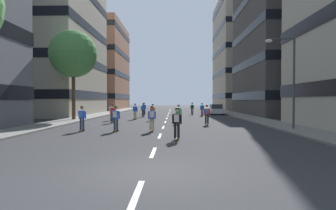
% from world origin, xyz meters
% --- Properties ---
extents(ground_plane, '(142.83, 142.83, 0.00)m').
position_xyz_m(ground_plane, '(0.00, 23.80, 0.00)').
color(ground_plane, '#333335').
extents(sidewalk_left, '(2.82, 65.46, 0.14)m').
position_xyz_m(sidewalk_left, '(-9.70, 26.78, 0.07)').
color(sidewalk_left, gray).
rests_on(sidewalk_left, ground_plane).
extents(sidewalk_right, '(2.82, 65.46, 0.14)m').
position_xyz_m(sidewalk_right, '(9.70, 26.78, 0.07)').
color(sidewalk_right, gray).
rests_on(sidewalk_right, ground_plane).
extents(lane_markings, '(0.16, 57.20, 0.01)m').
position_xyz_m(lane_markings, '(0.00, 25.50, 0.00)').
color(lane_markings, silver).
rests_on(lane_markings, ground_plane).
extents(building_left_far, '(14.33, 17.53, 19.75)m').
position_xyz_m(building_left_far, '(-18.21, 53.97, 9.96)').
color(building_left_far, '#9E6B51').
rests_on(building_left_far, ground_plane).
extents(building_right_far, '(14.33, 18.01, 25.23)m').
position_xyz_m(building_right_far, '(18.21, 53.97, 12.71)').
color(building_right_far, '#B2A893').
rests_on(building_right_far, ground_plane).
extents(parked_car_near, '(1.82, 4.40, 1.52)m').
position_xyz_m(parked_car_near, '(7.08, 31.62, 0.70)').
color(parked_car_near, silver).
rests_on(parked_car_near, ground_plane).
extents(street_tree_mid, '(4.90, 4.90, 9.29)m').
position_xyz_m(street_tree_mid, '(-9.70, 19.57, 6.96)').
color(street_tree_mid, '#4C3823').
rests_on(street_tree_mid, sidewalk_left).
extents(streetlamp_right, '(2.13, 0.30, 6.50)m').
position_xyz_m(streetlamp_right, '(9.05, 11.12, 4.14)').
color(streetlamp_right, '#3F3F44').
rests_on(streetlamp_right, sidewalk_right).
extents(skater_0, '(0.55, 0.91, 1.78)m').
position_xyz_m(skater_0, '(1.27, 15.97, 0.98)').
color(skater_0, brown).
rests_on(skater_0, ground_plane).
extents(skater_1, '(0.54, 0.91, 1.78)m').
position_xyz_m(skater_1, '(-5.50, 10.11, 1.02)').
color(skater_1, brown).
rests_on(skater_1, ground_plane).
extents(skater_2, '(0.56, 0.92, 1.78)m').
position_xyz_m(skater_2, '(-3.47, 21.25, 0.98)').
color(skater_2, brown).
rests_on(skater_2, ground_plane).
extents(skater_3, '(0.55, 0.92, 1.78)m').
position_xyz_m(skater_3, '(-3.13, 10.01, 1.02)').
color(skater_3, brown).
rests_on(skater_3, ground_plane).
extents(skater_4, '(0.56, 0.92, 1.78)m').
position_xyz_m(skater_4, '(3.69, 14.93, 1.02)').
color(skater_4, brown).
rests_on(skater_4, ground_plane).
extents(skater_5, '(0.55, 0.91, 1.78)m').
position_xyz_m(skater_5, '(1.01, 6.42, 1.02)').
color(skater_5, brown).
rests_on(skater_5, ground_plane).
extents(skater_6, '(0.54, 0.91, 1.78)m').
position_xyz_m(skater_6, '(3.53, 31.09, 1.02)').
color(skater_6, brown).
rests_on(skater_6, ground_plane).
extents(skater_7, '(0.56, 0.92, 1.78)m').
position_xyz_m(skater_7, '(4.63, 27.67, 0.98)').
color(skater_7, brown).
rests_on(skater_7, ground_plane).
extents(skater_8, '(0.55, 0.91, 1.78)m').
position_xyz_m(skater_8, '(-5.71, 19.61, 1.02)').
color(skater_8, brown).
rests_on(skater_8, ground_plane).
extents(skater_9, '(0.55, 0.91, 1.78)m').
position_xyz_m(skater_9, '(-1.39, 19.63, 1.02)').
color(skater_9, brown).
rests_on(skater_9, ground_plane).
extents(skater_10, '(0.55, 0.91, 1.78)m').
position_xyz_m(skater_10, '(-0.65, 10.05, 1.02)').
color(skater_10, brown).
rests_on(skater_10, ground_plane).
extents(skater_11, '(0.53, 0.90, 1.78)m').
position_xyz_m(skater_11, '(-3.04, 25.27, 0.98)').
color(skater_11, brown).
rests_on(skater_11, ground_plane).
extents(skater_12, '(0.56, 0.92, 1.78)m').
position_xyz_m(skater_12, '(-4.91, 16.82, 0.98)').
color(skater_12, brown).
rests_on(skater_12, ground_plane).
extents(skater_13, '(0.57, 0.92, 1.78)m').
position_xyz_m(skater_13, '(-3.61, 31.40, 0.98)').
color(skater_13, brown).
rests_on(skater_13, ground_plane).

